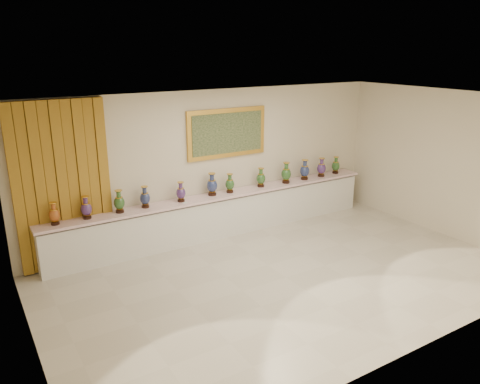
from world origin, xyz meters
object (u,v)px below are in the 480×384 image
object	(u,v)px
counter	(221,215)
vase_2	(119,202)
vase_0	(54,215)
vase_1	(86,209)

from	to	relation	value
counter	vase_2	size ratio (longest dim) A/B	17.13
vase_0	vase_2	bearing A→B (deg)	1.03
vase_0	counter	bearing A→B (deg)	0.50
vase_2	counter	bearing A→B (deg)	0.22
counter	vase_1	size ratio (longest dim) A/B	17.71
counter	vase_1	bearing A→B (deg)	-179.61
vase_1	vase_2	size ratio (longest dim) A/B	0.97
vase_1	vase_2	bearing A→B (deg)	1.00
vase_2	vase_0	bearing A→B (deg)	-178.97
vase_1	counter	bearing A→B (deg)	0.39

